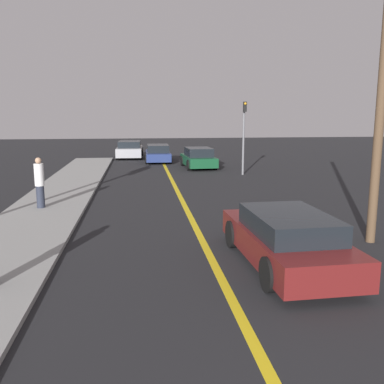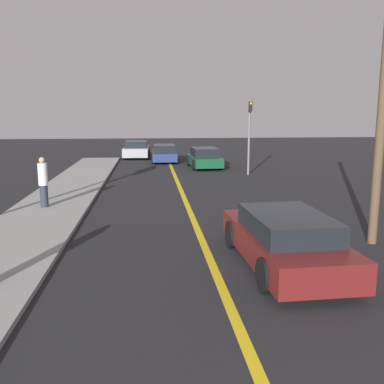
{
  "view_description": "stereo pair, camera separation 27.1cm",
  "coord_description": "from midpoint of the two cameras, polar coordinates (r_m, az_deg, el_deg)",
  "views": [
    {
      "loc": [
        -1.69,
        -0.43,
        3.49
      ],
      "look_at": [
        -0.27,
        10.97,
        1.36
      ],
      "focal_mm": 40.0,
      "sensor_mm": 36.0,
      "label": 1
    },
    {
      "loc": [
        -1.42,
        -0.46,
        3.49
      ],
      "look_at": [
        -0.27,
        10.97,
        1.36
      ],
      "focal_mm": 40.0,
      "sensor_mm": 36.0,
      "label": 2
    }
  ],
  "objects": [
    {
      "name": "traffic_light",
      "position": [
        24.42,
        7.97,
        8.11
      ],
      "size": [
        0.18,
        0.4,
        4.1
      ],
      "color": "slate",
      "rests_on": "ground_plane"
    },
    {
      "name": "sidewalk_left",
      "position": [
        17.52,
        -17.18,
        -1.28
      ],
      "size": [
        2.76,
        32.74,
        0.11
      ],
      "color": "gray",
      "rests_on": "ground_plane"
    },
    {
      "name": "utility_pole",
      "position": [
        12.28,
        24.59,
        9.64
      ],
      "size": [
        0.24,
        0.24,
        7.01
      ],
      "color": "brown",
      "rests_on": "ground_plane"
    },
    {
      "name": "car_ahead_center",
      "position": [
        27.62,
        1.93,
        4.54
      ],
      "size": [
        2.05,
        4.05,
        1.3
      ],
      "rotation": [
        0.0,
        0.0,
        0.06
      ],
      "color": "#144728",
      "rests_on": "ground_plane"
    },
    {
      "name": "car_far_distant",
      "position": [
        31.22,
        -3.47,
        5.16
      ],
      "size": [
        1.87,
        4.3,
        1.24
      ],
      "rotation": [
        0.0,
        0.0,
        -0.01
      ],
      "color": "navy",
      "rests_on": "ground_plane"
    },
    {
      "name": "pedestrian_mid_group",
      "position": [
        16.31,
        -18.78,
        1.27
      ],
      "size": [
        0.33,
        0.33,
        1.82
      ],
      "color": "#282D3D",
      "rests_on": "sidewalk_left"
    },
    {
      "name": "road_center_line",
      "position": [
        18.84,
        -0.89,
        -0.17
      ],
      "size": [
        0.2,
        60.0,
        0.01
      ],
      "color": "gold",
      "rests_on": "ground_plane"
    },
    {
      "name": "car_near_right_lane",
      "position": [
        10.11,
        12.97,
        -6.18
      ],
      "size": [
        2.11,
        4.72,
        1.28
      ],
      "rotation": [
        0.0,
        0.0,
        0.04
      ],
      "color": "maroon",
      "rests_on": "ground_plane"
    },
    {
      "name": "car_parked_left_lot",
      "position": [
        34.17,
        -7.18,
        5.65
      ],
      "size": [
        2.13,
        4.38,
        1.33
      ],
      "rotation": [
        0.0,
        0.0,
        -0.03
      ],
      "color": "#9E9EA3",
      "rests_on": "ground_plane"
    }
  ]
}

